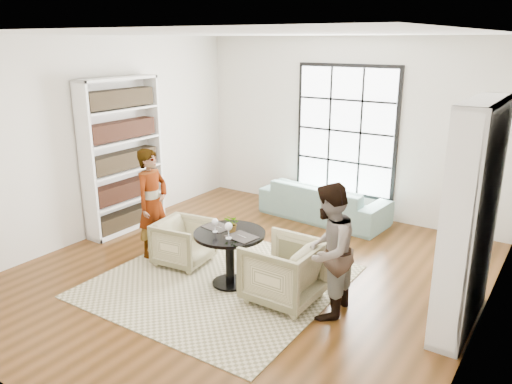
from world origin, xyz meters
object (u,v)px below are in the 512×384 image
Objects in this scene: person_left at (152,203)px; flower_centerpiece at (232,224)px; sofa at (324,201)px; armchair_left at (184,242)px; armchair_right at (283,271)px; wine_glass_left at (215,222)px; wine_glass_right at (229,227)px; person_right at (328,251)px; pedestal_table at (230,247)px.

person_left is 1.46m from flower_centerpiece.
armchair_left is (-0.78, -2.67, -0.00)m from sofa.
armchair_right is (0.84, -2.78, 0.06)m from sofa.
wine_glass_right is at bearing -16.37° from wine_glass_left.
person_left is at bearing 68.35° from sofa.
armchair_left is 0.72m from person_left.
sofa is 3.14m from person_right.
armchair_right is 0.67m from person_right.
person_right is at bearing -100.40° from armchair_left.
armchair_left is 0.45× the size of person_left.
flower_centerpiece reaches higher than armchair_left.
pedestal_table is 1.32m from person_right.
person_left is 8.72× the size of wine_glass_left.
wine_glass_left is at bearing -91.07° from person_right.
pedestal_table is at bearing -86.88° from armchair_right.
sofa is 2.83m from flower_centerpiece.
armchair_right is at bearing -101.38° from armchair_left.
pedestal_table is 0.76m from armchair_right.
person_left is at bearing 174.15° from pedestal_table.
person_right is at bearing 0.21° from flower_centerpiece.
armchair_left is 3.39× the size of wine_glass_right.
pedestal_table is at bearing -94.27° from person_right.
person_right reaches higher than sofa.
flower_centerpiece is (0.17, 0.12, -0.02)m from wine_glass_left.
flower_centerpiece is at bearing 55.75° from pedestal_table.
wine_glass_right is (1.54, -0.31, 0.08)m from person_left.
wine_glass_left is at bearing 93.85° from sofa.
pedestal_table is 0.41× the size of sofa.
wine_glass_right reaches higher than armchair_left.
armchair_right reaches higher than pedestal_table.
pedestal_table is at bearing -106.92° from armchair_left.
sofa is 2.65× the size of armchair_right.
wine_glass_right is at bearing -114.78° from armchair_left.
sofa is 12.24× the size of wine_glass_left.
pedestal_table is at bearing 96.92° from sofa.
sofa is at bearing -159.25° from person_right.
wine_glass_left is (-0.06, -2.90, 0.51)m from sofa.
armchair_right reaches higher than armchair_left.
sofa is 10.66× the size of wine_glass_right.
flower_centerpiece is at bearing 33.73° from wine_glass_left.
person_left is (-2.18, 0.11, 0.40)m from armchair_right.
flower_centerpiece is (-0.72, -0.00, 0.44)m from armchair_right.
armchair_right is 0.82m from wine_glass_right.
wine_glass_left is at bearing -150.85° from pedestal_table.
sofa is at bearing 88.90° from wine_glass_left.
armchair_left is at bearing -98.77° from person_right.
person_left reaches higher than pedestal_table.
person_left is (-1.43, 0.15, 0.26)m from pedestal_table.
sofa is 2.78m from armchair_left.
sofa reaches higher than armchair_left.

